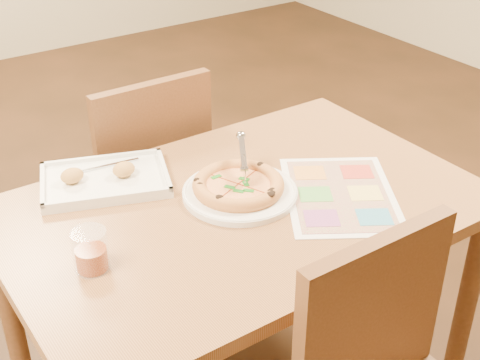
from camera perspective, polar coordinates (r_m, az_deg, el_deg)
dining_table at (r=1.88m, az=0.18°, el=-4.15°), size 1.30×0.85×0.72m
chair_far at (r=2.36m, az=-8.12°, el=1.40°), size 0.42×0.42×0.47m
plate at (r=1.86m, az=-0.00°, el=-1.10°), size 0.39×0.39×0.02m
pizza at (r=1.86m, az=-0.14°, el=-0.45°), size 0.26×0.26×0.04m
pizza_cutter at (r=1.87m, az=0.27°, el=1.91°), size 0.09×0.15×0.09m
appetizer_tray at (r=1.95m, az=-11.51°, el=-0.01°), size 0.42×0.35×0.06m
glass_tumbler at (r=1.61m, az=-12.61°, el=-6.09°), size 0.08×0.08×0.11m
menu at (r=1.89m, az=8.54°, el=-1.21°), size 0.48×0.52×0.00m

